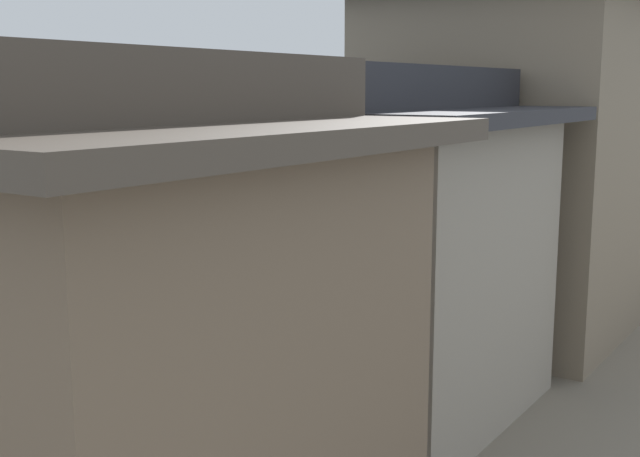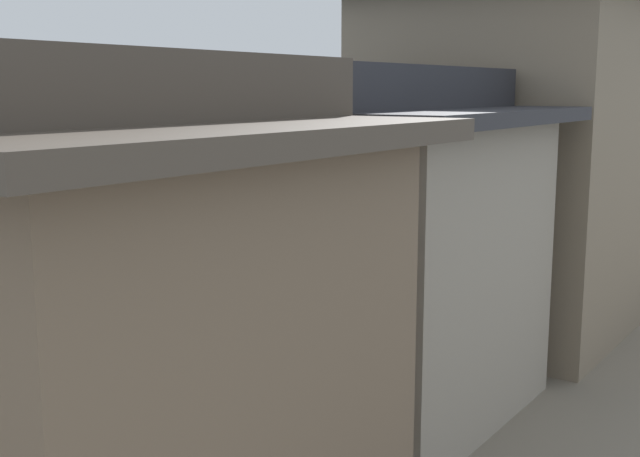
% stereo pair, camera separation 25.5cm
% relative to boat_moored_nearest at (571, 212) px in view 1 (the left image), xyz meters
% --- Properties ---
extents(boat_moored_nearest, '(1.96, 5.19, 0.54)m').
position_rel_boat_moored_nearest_xyz_m(boat_moored_nearest, '(0.00, 0.00, 0.00)').
color(boat_moored_nearest, brown).
rests_on(boat_moored_nearest, ground).
extents(boat_moored_second, '(2.43, 3.97, 0.70)m').
position_rel_boat_moored_nearest_xyz_m(boat_moored_second, '(-3.64, 21.63, 0.07)').
color(boat_moored_second, '#423328').
rests_on(boat_moored_second, ground).
extents(boat_moored_third, '(1.43, 3.63, 0.57)m').
position_rel_boat_moored_nearest_xyz_m(boat_moored_third, '(0.07, 7.99, 0.02)').
color(boat_moored_third, '#33281E').
rests_on(boat_moored_third, ground).
extents(boat_moored_far, '(1.75, 4.25, 0.66)m').
position_rel_boat_moored_nearest_xyz_m(boat_moored_far, '(-0.53, -28.42, 0.05)').
color(boat_moored_far, brown).
rests_on(boat_moored_far, ground).
extents(boat_midriver_drifting, '(1.62, 4.55, 0.51)m').
position_rel_boat_moored_nearest_xyz_m(boat_midriver_drifting, '(-0.37, -10.65, -0.01)').
color(boat_midriver_drifting, '#33281E').
rests_on(boat_midriver_drifting, ground).
extents(house_waterfront_nearest, '(7.06, 5.99, 6.14)m').
position_rel_boat_moored_nearest_xyz_m(house_waterfront_nearest, '(5.49, -35.92, 3.54)').
color(house_waterfront_nearest, '#75604C').
rests_on(house_waterfront_nearest, riverbank_right).
extents(house_waterfront_second, '(6.39, 6.15, 6.14)m').
position_rel_boat_moored_nearest_xyz_m(house_waterfront_second, '(5.16, -29.26, 3.54)').
color(house_waterfront_second, gray).
rests_on(house_waterfront_second, riverbank_right).
extents(house_waterfront_tall, '(6.82, 8.14, 8.74)m').
position_rel_boat_moored_nearest_xyz_m(house_waterfront_tall, '(5.37, -22.36, 4.82)').
color(house_waterfront_tall, '#7F705B').
rests_on(house_waterfront_tall, riverbank_right).
extents(house_waterfront_narrow, '(6.39, 7.03, 6.14)m').
position_rel_boat_moored_nearest_xyz_m(house_waterfront_narrow, '(5.15, -14.52, 3.53)').
color(house_waterfront_narrow, brown).
rests_on(house_waterfront_narrow, riverbank_right).
extents(mooring_post_dock_near, '(0.20, 0.20, 0.74)m').
position_rel_boat_moored_nearest_xyz_m(mooring_post_dock_near, '(1.86, -30.65, 0.90)').
color(mooring_post_dock_near, '#473828').
rests_on(mooring_post_dock_near, riverbank_right).
extents(mooring_post_dock_mid, '(0.20, 0.20, 0.94)m').
position_rel_boat_moored_nearest_xyz_m(mooring_post_dock_mid, '(1.86, -22.73, 1.00)').
color(mooring_post_dock_mid, '#473828').
rests_on(mooring_post_dock_mid, riverbank_right).
extents(mooring_post_dock_far, '(0.20, 0.20, 0.77)m').
position_rel_boat_moored_nearest_xyz_m(mooring_post_dock_far, '(1.86, -13.19, 0.91)').
color(mooring_post_dock_far, '#473828').
rests_on(mooring_post_dock_far, riverbank_right).
extents(hill_far_west, '(43.59, 43.59, 13.56)m').
position_rel_boat_moored_nearest_xyz_m(hill_far_west, '(-25.49, 78.36, 6.60)').
color(hill_far_west, '#4C5B56').
rests_on(hill_far_west, ground).
extents(hill_far_east, '(48.65, 48.65, 19.13)m').
position_rel_boat_moored_nearest_xyz_m(hill_far_east, '(-18.74, 74.36, 9.39)').
color(hill_far_east, slate).
rests_on(hill_far_east, ground).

